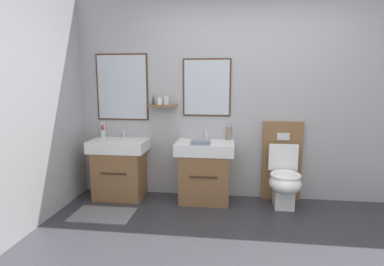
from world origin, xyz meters
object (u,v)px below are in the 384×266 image
vanity_sink_left (120,167)px  toilet (283,174)px  vanity_sink_right (205,170)px  soap_dispenser (229,133)px  toothbrush_cup (103,133)px  folded_hand_towel (201,142)px

vanity_sink_left → toilet: toilet is taller
vanity_sink_right → soap_dispenser: soap_dispenser is taller
toothbrush_cup → folded_hand_towel: (1.34, -0.31, -0.04)m
toilet → vanity_sink_right: bearing=-179.9°
vanity_sink_right → folded_hand_towel: folded_hand_towel is taller
toothbrush_cup → folded_hand_towel: 1.37m
vanity_sink_left → toilet: 2.06m
vanity_sink_left → folded_hand_towel: folded_hand_towel is taller
vanity_sink_right → soap_dispenser: bearing=31.2°
toilet → folded_hand_towel: bearing=-171.7°
vanity_sink_right → toothbrush_cup: 1.45m
vanity_sink_left → soap_dispenser: 1.47m
vanity_sink_left → toothbrush_cup: 0.53m
toilet → soap_dispenser: 0.83m
toilet → toothbrush_cup: 2.38m
vanity_sink_right → toothbrush_cup: toothbrush_cup is taller
vanity_sink_right → toothbrush_cup: size_ratio=3.62×
toilet → toothbrush_cup: size_ratio=4.80×
vanity_sink_right → toilet: size_ratio=0.75×
soap_dispenser → vanity_sink_left: bearing=-172.9°
toothbrush_cup → soap_dispenser: bearing=0.4°
toilet → folded_hand_towel: size_ratio=4.55×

